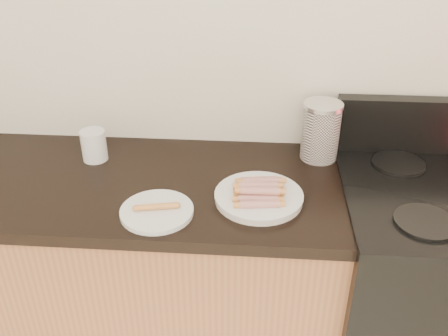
# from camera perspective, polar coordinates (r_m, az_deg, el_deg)

# --- Properties ---
(wall_back) EXTENTS (4.00, 0.04, 2.60)m
(wall_back) POSITION_cam_1_polar(r_m,az_deg,el_deg) (1.76, 0.33, 14.73)
(wall_back) COLOR silver
(wall_back) RESTS_ON ground
(cabinet_base) EXTENTS (2.20, 0.59, 0.86)m
(cabinet_base) POSITION_cam_1_polar(r_m,az_deg,el_deg) (2.10, -20.27, -11.88)
(cabinet_base) COLOR brown
(cabinet_base) RESTS_ON floor
(counter_slab) EXTENTS (2.20, 0.62, 0.04)m
(counter_slab) POSITION_cam_1_polar(r_m,az_deg,el_deg) (1.84, -22.74, -1.37)
(counter_slab) COLOR black
(counter_slab) RESTS_ON cabinet_base
(stove) EXTENTS (0.76, 0.65, 0.91)m
(stove) POSITION_cam_1_polar(r_m,az_deg,el_deg) (2.02, 22.93, -13.54)
(stove) COLOR black
(stove) RESTS_ON floor
(stove_panel) EXTENTS (0.76, 0.06, 0.20)m
(stove_panel) POSITION_cam_1_polar(r_m,az_deg,el_deg) (1.94, 23.91, 4.41)
(stove_panel) COLOR black
(stove_panel) RESTS_ON stove
(burner_near_left) EXTENTS (0.18, 0.18, 0.01)m
(burner_near_left) POSITION_cam_1_polar(r_m,az_deg,el_deg) (1.56, 22.03, -5.72)
(burner_near_left) COLOR black
(burner_near_left) RESTS_ON stove
(burner_far_left) EXTENTS (0.18, 0.18, 0.01)m
(burner_far_left) POSITION_cam_1_polar(r_m,az_deg,el_deg) (1.83, 19.33, 0.52)
(burner_far_left) COLOR black
(burner_far_left) RESTS_ON stove
(main_plate) EXTENTS (0.35, 0.35, 0.02)m
(main_plate) POSITION_cam_1_polar(r_m,az_deg,el_deg) (1.56, 3.99, -3.42)
(main_plate) COLOR white
(main_plate) RESTS_ON counter_slab
(side_plate) EXTENTS (0.22, 0.22, 0.02)m
(side_plate) POSITION_cam_1_polar(r_m,az_deg,el_deg) (1.51, -7.68, -4.94)
(side_plate) COLOR silver
(side_plate) RESTS_ON counter_slab
(hotdog_pile) EXTENTS (0.12, 0.17, 0.05)m
(hotdog_pile) POSITION_cam_1_polar(r_m,az_deg,el_deg) (1.55, 4.02, -2.52)
(hotdog_pile) COLOR maroon
(hotdog_pile) RESTS_ON main_plate
(plain_sausages) EXTENTS (0.13, 0.04, 0.02)m
(plain_sausages) POSITION_cam_1_polar(r_m,az_deg,el_deg) (1.50, -7.73, -4.39)
(plain_sausages) COLOR #DE824F
(plain_sausages) RESTS_ON side_plate
(canister) EXTENTS (0.14, 0.14, 0.21)m
(canister) POSITION_cam_1_polar(r_m,az_deg,el_deg) (1.78, 11.00, 4.17)
(canister) COLOR white
(canister) RESTS_ON counter_slab
(mug) EXTENTS (0.09, 0.09, 0.11)m
(mug) POSITION_cam_1_polar(r_m,az_deg,el_deg) (1.82, -14.64, 2.52)
(mug) COLOR white
(mug) RESTS_ON counter_slab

